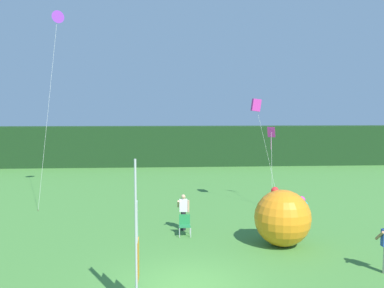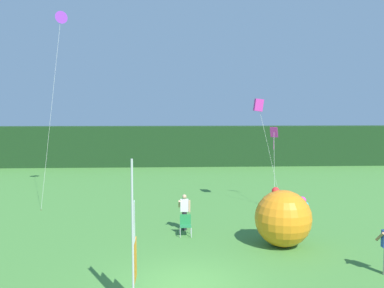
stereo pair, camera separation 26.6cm
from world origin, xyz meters
name	(u,v)px [view 1 (the left image)]	position (x,y,z in m)	size (l,w,h in m)	color
ground_plane	(188,285)	(0.00, 0.00, 0.00)	(120.00, 120.00, 0.00)	#478438
distant_treeline	(172,146)	(0.00, 27.79, 1.94)	(80.00, 2.40, 3.88)	#193819
banner_flag	(137,240)	(-1.44, -1.67, 2.02)	(0.06, 1.03, 4.21)	#B7B7BC
person_near_banner	(183,211)	(0.14, 5.91, 0.88)	(0.55, 0.48, 1.64)	black
inflatable_balloon	(283,218)	(4.02, 3.50, 1.14)	(2.28, 2.27, 2.32)	orange
folding_chair	(185,224)	(0.16, 5.12, 0.51)	(0.51, 0.51, 0.89)	#BCBCC1
kite_magenta_diamond_0	(271,137)	(5.56, 11.26, 3.86)	(0.87, 3.05, 4.46)	brown
kite_magenta_box_1	(256,105)	(4.41, 10.25, 5.71)	(1.56, 0.82, 6.09)	brown
kite_purple_delta_2	(57,18)	(-7.01, 12.91, 10.88)	(0.96, 3.30, 11.32)	brown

